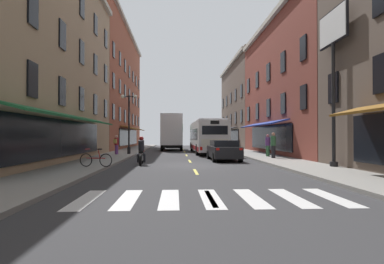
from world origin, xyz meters
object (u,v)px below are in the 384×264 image
(pedestrian_far, at_px, (268,145))
(pedestrian_near, at_px, (116,144))
(billboard_sign, at_px, (333,46))
(pedestrian_mid, at_px, (273,145))
(motorcycle_rider, at_px, (141,153))
(street_lamp_twin, at_px, (129,121))
(transit_bus, at_px, (207,136))
(bicycle_near, at_px, (96,159))
(box_truck, at_px, (172,132))
(sedan_near, at_px, (224,150))
(sedan_mid, at_px, (173,143))

(pedestrian_far, bearing_deg, pedestrian_near, 31.60)
(billboard_sign, bearing_deg, pedestrian_mid, 99.77)
(motorcycle_rider, bearing_deg, street_lamp_twin, 102.49)
(transit_bus, distance_m, bicycle_near, 16.87)
(pedestrian_near, relative_size, pedestrian_far, 0.95)
(box_truck, relative_size, bicycle_near, 4.82)
(box_truck, height_order, pedestrian_far, box_truck)
(box_truck, distance_m, pedestrian_near, 11.87)
(billboard_sign, xyz_separation_m, bicycle_near, (-11.97, 0.40, -5.75))
(box_truck, distance_m, sedan_near, 16.99)
(sedan_mid, distance_m, pedestrian_near, 20.20)
(box_truck, distance_m, pedestrian_far, 16.09)
(sedan_mid, bearing_deg, motorcycle_rider, -93.15)
(sedan_mid, relative_size, pedestrian_near, 2.78)
(billboard_sign, height_order, sedan_near, billboard_sign)
(sedan_near, distance_m, street_lamp_twin, 9.92)
(transit_bus, relative_size, sedan_near, 2.71)
(bicycle_near, bearing_deg, pedestrian_near, 95.16)
(sedan_mid, bearing_deg, billboard_sign, -74.94)
(pedestrian_mid, relative_size, street_lamp_twin, 0.35)
(street_lamp_twin, bearing_deg, bicycle_near, -89.65)
(transit_bus, distance_m, sedan_mid, 16.05)
(sedan_mid, distance_m, pedestrian_far, 24.17)
(pedestrian_mid, relative_size, pedestrian_far, 1.06)
(transit_bus, distance_m, street_lamp_twin, 7.95)
(billboard_sign, height_order, street_lamp_twin, billboard_sign)
(pedestrian_far, bearing_deg, bicycle_near, 82.94)
(sedan_near, relative_size, pedestrian_near, 2.84)
(pedestrian_near, bearing_deg, pedestrian_far, 4.00)
(billboard_sign, height_order, pedestrian_near, billboard_sign)
(bicycle_near, distance_m, street_lamp_twin, 12.19)
(sedan_near, bearing_deg, pedestrian_near, 145.82)
(street_lamp_twin, bearing_deg, motorcycle_rider, -77.51)
(sedan_mid, distance_m, street_lamp_twin, 19.48)
(transit_bus, xyz_separation_m, sedan_mid, (-3.47, 15.64, -0.95))
(billboard_sign, xyz_separation_m, pedestrian_mid, (-1.12, 6.50, -5.18))
(pedestrian_near, relative_size, pedestrian_mid, 0.90)
(bicycle_near, relative_size, pedestrian_near, 1.05)
(box_truck, distance_m, bicycle_near, 22.51)
(sedan_mid, distance_m, motorcycle_rider, 28.29)
(box_truck, relative_size, sedan_near, 1.78)
(sedan_mid, xyz_separation_m, pedestrian_near, (-4.55, -19.68, 0.29))
(billboard_sign, bearing_deg, transit_bus, 107.55)
(street_lamp_twin, bearing_deg, sedan_mid, 79.27)
(transit_bus, xyz_separation_m, bicycle_near, (-7.00, -15.30, -1.14))
(billboard_sign, distance_m, pedestrian_mid, 8.39)
(sedan_mid, bearing_deg, sedan_near, -81.61)
(sedan_mid, xyz_separation_m, pedestrian_far, (7.45, -22.99, 0.31))
(sedan_mid, bearing_deg, pedestrian_far, -72.04)
(sedan_near, relative_size, motorcycle_rider, 2.20)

